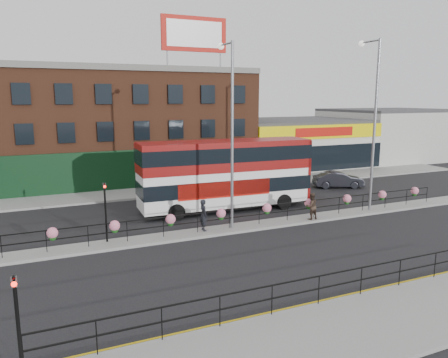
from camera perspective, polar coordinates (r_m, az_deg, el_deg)
name	(u,v)px	position (r m, az deg, el deg)	size (l,w,h in m)	color
ground	(244,228)	(26.35, 2.68, -6.45)	(120.00, 120.00, 0.00)	black
south_pavement	(397,318)	(17.25, 21.70, -16.49)	(60.00, 4.00, 0.15)	gray
north_pavement	(181,189)	(37.11, -5.68, -1.35)	(60.00, 4.00, 0.15)	gray
median	(244,227)	(26.33, 2.68, -6.29)	(60.00, 1.60, 0.15)	gray
yellow_line_inner	(353,293)	(18.77, 16.53, -14.12)	(60.00, 0.10, 0.01)	gold
yellow_line_outer	(356,295)	(18.65, 16.90, -14.31)	(60.00, 0.10, 0.01)	gold
brick_building	(113,125)	(43.16, -14.28, 6.82)	(25.00, 12.21, 10.30)	brown
supermarket	(291,143)	(50.71, 8.78, 4.72)	(15.00, 12.25, 5.30)	silver
warehouse_east	(389,134)	(60.00, 20.73, 5.54)	(14.50, 12.00, 6.30)	#B6B6B1
billboard	(194,34)	(40.33, -3.90, 18.35)	(6.00, 0.29, 4.40)	#B21007
median_railing	(245,211)	(26.07, 2.70, -4.25)	(30.04, 0.56, 1.23)	black
south_railing	(319,283)	(16.94, 12.31, -13.16)	(20.04, 0.05, 1.12)	black
double_decker_bus	(226,168)	(29.94, 0.28, 1.47)	(12.07, 3.42, 4.84)	white
car	(338,180)	(39.18, 14.69, -0.08)	(4.50, 2.94, 1.40)	black
pedestrian_a	(204,215)	(25.20, -2.68, -4.72)	(0.45, 0.68, 1.84)	black
pedestrian_b	(311,206)	(28.01, 11.33, -3.50)	(0.84, 0.66, 1.70)	#3C2D22
lamp_column_west	(230,119)	(25.16, 0.81, 7.78)	(0.38, 1.88, 10.69)	gray
lamp_column_east	(372,111)	(30.80, 18.81, 8.45)	(0.41, 1.99, 11.33)	gray
traffic_light_south	(17,309)	(12.63, -25.46, -15.03)	(0.15, 0.28, 3.65)	black
traffic_light_median	(105,199)	(23.71, -15.28, -2.58)	(0.15, 0.28, 3.65)	black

